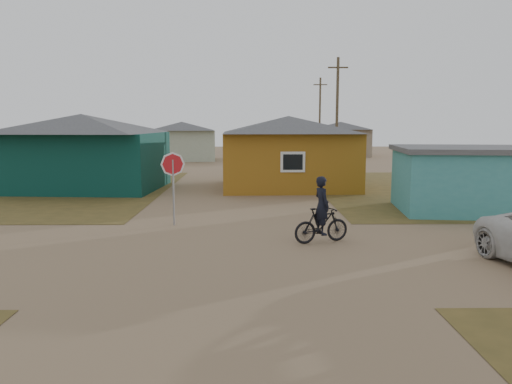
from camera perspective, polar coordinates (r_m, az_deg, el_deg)
ground at (r=13.67m, az=-2.49°, el=-7.17°), size 120.00×120.00×0.00m
grass_ne at (r=29.70m, az=26.53°, el=0.26°), size 20.00×18.00×0.00m
house_teal at (r=28.19m, az=-19.19°, el=4.47°), size 8.93×7.08×4.00m
house_yellow at (r=27.31m, az=3.70°, el=4.69°), size 7.72×6.76×3.90m
shed_turquoise at (r=21.79m, az=23.94°, el=1.35°), size 6.71×4.93×2.60m
house_pale_west at (r=47.65m, az=-8.45°, el=5.86°), size 7.04×6.15×3.60m
house_beige_east at (r=54.06m, az=9.61°, el=6.08°), size 6.95×6.05×3.60m
house_pale_north at (r=60.95m, az=-14.42°, el=6.05°), size 6.28×5.81×3.40m
utility_pole_near at (r=35.71m, az=9.25°, el=8.81°), size 1.40×0.20×8.00m
utility_pole_far at (r=51.67m, az=7.30°, el=8.57°), size 1.40×0.20×8.00m
stop_sign at (r=17.40m, az=-9.47°, el=2.29°), size 0.84×0.13×2.56m
cyclist at (r=14.98m, az=7.50°, el=-3.04°), size 1.83×1.08×1.99m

